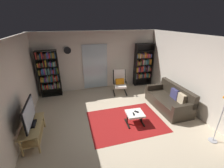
% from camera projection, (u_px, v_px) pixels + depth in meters
% --- Properties ---
extents(ground_plane, '(7.02, 7.02, 0.00)m').
position_uv_depth(ground_plane, '(118.00, 123.00, 4.72)').
color(ground_plane, '#C7B598').
extents(wall_back, '(5.60, 0.06, 2.60)m').
position_uv_depth(wall_back, '(98.00, 61.00, 6.78)').
color(wall_back, beige).
rests_on(wall_back, ground).
extents(wall_left, '(0.06, 6.00, 2.60)m').
position_uv_depth(wall_left, '(10.00, 99.00, 3.53)').
color(wall_left, beige).
rests_on(wall_left, ground).
extents(wall_right, '(0.06, 6.00, 2.60)m').
position_uv_depth(wall_right, '(197.00, 77.00, 4.90)').
color(wall_right, beige).
rests_on(wall_right, ground).
extents(glass_door_panel, '(1.10, 0.01, 2.00)m').
position_uv_depth(glass_door_panel, '(95.00, 67.00, 6.77)').
color(glass_door_panel, silver).
extents(area_rug, '(2.31, 1.73, 0.01)m').
position_uv_depth(area_rug, '(126.00, 121.00, 4.82)').
color(area_rug, maroon).
rests_on(area_rug, ground).
extents(tv_stand, '(0.47, 1.11, 0.50)m').
position_uv_depth(tv_stand, '(33.00, 130.00, 3.94)').
color(tv_stand, tan).
rests_on(tv_stand, ground).
extents(television, '(0.20, 1.01, 0.66)m').
position_uv_depth(television, '(29.00, 115.00, 3.76)').
color(television, black).
rests_on(television, tv_stand).
extents(bookshelf_near_tv, '(0.81, 0.30, 1.92)m').
position_uv_depth(bookshelf_near_tv, '(49.00, 72.00, 6.11)').
color(bookshelf_near_tv, black).
rests_on(bookshelf_near_tv, ground).
extents(bookshelf_near_sofa, '(0.87, 0.30, 2.01)m').
position_uv_depth(bookshelf_near_sofa, '(143.00, 65.00, 7.27)').
color(bookshelf_near_sofa, black).
rests_on(bookshelf_near_sofa, ground).
extents(leather_sofa, '(0.87, 1.79, 0.85)m').
position_uv_depth(leather_sofa, '(170.00, 100.00, 5.46)').
color(leather_sofa, '#2E271E').
rests_on(leather_sofa, ground).
extents(lounge_armchair, '(0.67, 0.74, 1.02)m').
position_uv_depth(lounge_armchair, '(120.00, 81.00, 6.57)').
color(lounge_armchair, black).
rests_on(lounge_armchair, ground).
extents(ottoman, '(0.55, 0.52, 0.38)m').
position_uv_depth(ottoman, '(135.00, 115.00, 4.62)').
color(ottoman, white).
rests_on(ottoman, ground).
extents(tv_remote, '(0.07, 0.15, 0.02)m').
position_uv_depth(tv_remote, '(134.00, 114.00, 4.52)').
color(tv_remote, black).
rests_on(tv_remote, ottoman).
extents(cell_phone, '(0.14, 0.15, 0.01)m').
position_uv_depth(cell_phone, '(137.00, 112.00, 4.63)').
color(cell_phone, black).
rests_on(cell_phone, ottoman).
extents(wall_clock, '(0.29, 0.03, 0.29)m').
position_uv_depth(wall_clock, '(67.00, 50.00, 6.16)').
color(wall_clock, silver).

